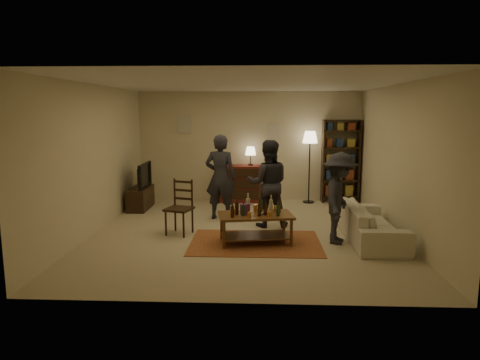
# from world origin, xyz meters

# --- Properties ---
(floor) EXTENTS (6.00, 6.00, 0.00)m
(floor) POSITION_xyz_m (0.00, 0.00, 0.00)
(floor) COLOR #C6B793
(floor) RESTS_ON ground
(room_shell) EXTENTS (6.00, 6.00, 6.00)m
(room_shell) POSITION_xyz_m (-0.65, 2.98, 1.81)
(room_shell) COLOR beige
(room_shell) RESTS_ON ground
(rug) EXTENTS (2.20, 1.50, 0.01)m
(rug) POSITION_xyz_m (0.20, -0.67, 0.01)
(rug) COLOR brown
(rug) RESTS_ON ground
(coffee_table) EXTENTS (1.32, 0.86, 0.84)m
(coffee_table) POSITION_xyz_m (0.20, -0.67, 0.43)
(coffee_table) COLOR brown
(coffee_table) RESTS_ON ground
(dining_chair) EXTENTS (0.55, 0.55, 1.01)m
(dining_chair) POSITION_xyz_m (-1.17, -0.14, 0.53)
(dining_chair) COLOR #312010
(dining_chair) RESTS_ON ground
(tv_stand) EXTENTS (0.40, 1.00, 1.06)m
(tv_stand) POSITION_xyz_m (-2.44, 1.80, 0.38)
(tv_stand) COLOR #312010
(tv_stand) RESTS_ON ground
(dresser) EXTENTS (1.00, 0.50, 1.36)m
(dresser) POSITION_xyz_m (-0.19, 2.71, 0.48)
(dresser) COLOR maroon
(dresser) RESTS_ON ground
(bookshelf) EXTENTS (0.90, 0.34, 2.02)m
(bookshelf) POSITION_xyz_m (2.25, 2.78, 1.03)
(bookshelf) COLOR #312010
(bookshelf) RESTS_ON ground
(floor_lamp) EXTENTS (0.36, 0.36, 1.74)m
(floor_lamp) POSITION_xyz_m (1.48, 2.65, 1.48)
(floor_lamp) COLOR black
(floor_lamp) RESTS_ON ground
(sofa) EXTENTS (0.81, 2.08, 0.61)m
(sofa) POSITION_xyz_m (2.20, -0.40, 0.30)
(sofa) COLOR beige
(sofa) RESTS_ON ground
(person_left) EXTENTS (0.70, 0.52, 1.76)m
(person_left) POSITION_xyz_m (-0.53, 0.96, 0.88)
(person_left) COLOR #26252D
(person_left) RESTS_ON ground
(person_right) EXTENTS (0.84, 0.66, 1.68)m
(person_right) POSITION_xyz_m (0.43, 0.43, 0.84)
(person_right) COLOR #26262D
(person_right) RESTS_ON ground
(person_by_sofa) EXTENTS (0.84, 1.12, 1.55)m
(person_by_sofa) POSITION_xyz_m (1.61, -0.60, 0.77)
(person_by_sofa) COLOR #2A2A32
(person_by_sofa) RESTS_ON ground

